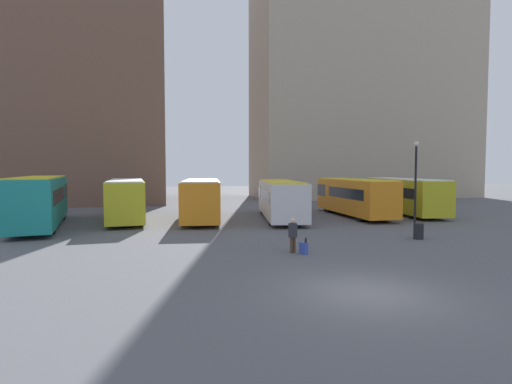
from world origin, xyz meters
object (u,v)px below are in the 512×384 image
bus_3 (280,198)px  bus_4 (354,196)px  bus_1 (126,198)px  traveler (293,232)px  bus_5 (404,194)px  suitcase (304,248)px  bus_0 (40,199)px  bus_2 (202,198)px  trash_bin (419,231)px  lamp_post_0 (416,180)px

bus_3 → bus_4: size_ratio=1.08×
bus_1 → traveler: 16.15m
bus_5 → suitcase: (-13.93, -13.73, -1.37)m
bus_4 → bus_1: bearing=87.6°
bus_0 → bus_4: bus_0 is taller
bus_1 → bus_3: (11.35, -1.63, -0.05)m
bus_2 → bus_0: bearing=101.7°
traveler → trash_bin: bearing=-98.6°
suitcase → lamp_post_0: size_ratio=0.14×
bus_0 → bus_3: bus_0 is taller
bus_1 → bus_4: size_ratio=1.00×
bus_4 → trash_bin: size_ratio=12.03×
bus_0 → bus_3: 16.55m
bus_0 → bus_5: bearing=-95.0°
bus_2 → lamp_post_0: (11.00, -9.84, 1.52)m
bus_0 → suitcase: bus_0 is taller
bus_0 → bus_2: 10.65m
bus_0 → bus_5: size_ratio=1.05×
bus_1 → bus_4: 17.65m
bus_3 → bus_4: 6.27m
bus_1 → lamp_post_0: bearing=-128.1°
bus_2 → suitcase: 13.40m
bus_4 → bus_5: bearing=-78.9°
lamp_post_0 → bus_2: bearing=138.2°
bus_1 → traveler: bearing=-152.8°
bus_2 → bus_3: 5.95m
bus_0 → bus_1: bus_0 is taller
bus_1 → lamp_post_0: size_ratio=1.93×
bus_5 → suitcase: bearing=142.7°
bus_0 → bus_4: size_ratio=1.16×
bus_0 → bus_4: (22.80, 0.94, -0.16)m
lamp_post_0 → bus_1: bearing=146.0°
bus_3 → lamp_post_0: bearing=-142.7°
trash_bin → suitcase: bearing=-163.1°
bus_2 → trash_bin: bearing=-128.5°
bus_2 → suitcase: (3.36, -12.90, -1.37)m
bus_5 → traveler: 19.64m
bus_3 → bus_4: bearing=-77.2°
bus_5 → trash_bin: bearing=158.2°
bus_3 → lamp_post_0: (5.06, -9.43, 1.56)m
bus_1 → bus_5: bus_1 is taller
bus_5 → bus_2: bearing=100.9°
bus_4 → lamp_post_0: size_ratio=1.93×
bus_3 → trash_bin: 11.36m
bus_4 → trash_bin: bearing=173.5°
bus_0 → suitcase: size_ratio=16.31×
bus_0 → bus_3: (16.54, 0.54, -0.21)m
bus_5 → lamp_post_0: size_ratio=2.14×
bus_2 → trash_bin: (10.67, -10.68, -1.20)m
traveler → trash_bin: (7.72, 1.89, -0.51)m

